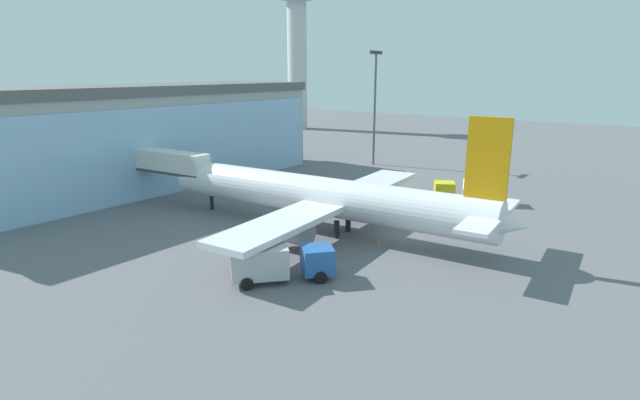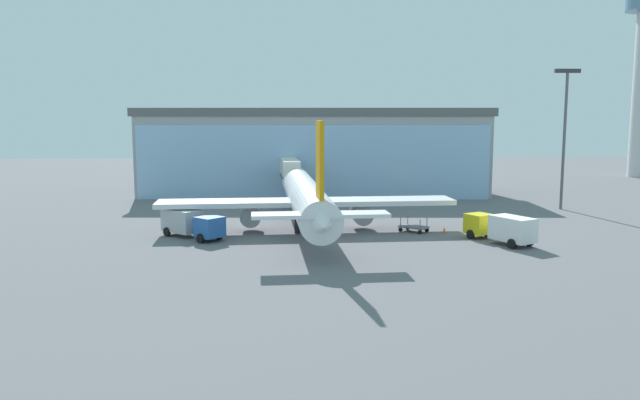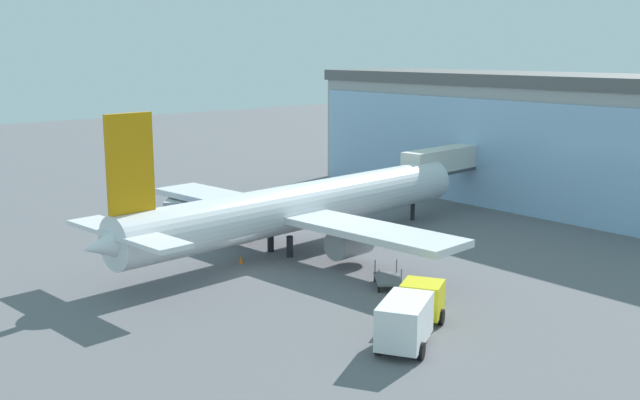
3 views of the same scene
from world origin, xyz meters
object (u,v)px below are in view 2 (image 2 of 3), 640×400
jet_bridge (289,169)px  safety_cone_wingtip (444,230)px  apron_light_mast (565,126)px  safety_cone_nose (308,237)px  baggage_cart (414,227)px  catering_truck (191,223)px  fuel_truck (501,227)px  airplane (306,198)px

jet_bridge → safety_cone_wingtip: bearing=-148.7°
apron_light_mast → safety_cone_wingtip: (-18.66, -15.48, -10.24)m
safety_cone_nose → apron_light_mast: bearing=30.2°
jet_bridge → baggage_cart: (12.93, -22.06, -4.14)m
safety_cone_wingtip → safety_cone_nose: bearing=-166.1°
catering_truck → safety_cone_nose: bearing=33.9°
apron_light_mast → fuel_truck: size_ratio=2.35×
fuel_truck → safety_cone_wingtip: size_ratio=13.60×
jet_bridge → fuel_truck: (20.03, -27.93, -3.17)m
catering_truck → jet_bridge: bearing=111.5°
safety_cone_nose → safety_cone_wingtip: (13.90, 3.44, 0.00)m
fuel_truck → safety_cone_nose: bearing=55.8°
airplane → safety_cone_nose: (0.14, -5.65, -3.06)m
baggage_cart → safety_cone_wingtip: 3.09m
jet_bridge → safety_cone_wingtip: size_ratio=20.93×
baggage_cart → safety_cone_nose: bearing=59.8°
catering_truck → safety_cone_wingtip: catering_truck is taller
apron_light_mast → safety_cone_wingtip: apron_light_mast is taller
baggage_cart → safety_cone_nose: baggage_cart is taller
jet_bridge → baggage_cart: bearing=-153.7°
apron_light_mast → airplane: size_ratio=0.48×
airplane → safety_cone_nose: bearing=177.9°
apron_light_mast → catering_truck: bearing=-158.7°
airplane → safety_cone_nose: size_ratio=67.22×
jet_bridge → catering_truck: bearing=154.9°
jet_bridge → safety_cone_nose: jet_bridge is taller
jet_bridge → baggage_cart: 25.90m
airplane → apron_light_mast: bearing=-71.5°
jet_bridge → fuel_truck: bearing=-148.4°
airplane → catering_truck: size_ratio=5.39×
apron_light_mast → catering_truck: 48.07m
airplane → fuel_truck: airplane is taller
apron_light_mast → jet_bridge: bearing=168.5°
fuel_truck → baggage_cart: (-7.10, 5.87, -0.97)m
jet_bridge → apron_light_mast: bearing=-105.6°
apron_light_mast → airplane: (-32.70, -13.27, -7.18)m
fuel_truck → safety_cone_nose: 18.10m
apron_light_mast → safety_cone_nose: bearing=-149.8°
catering_truck → fuel_truck: size_ratio=0.92×
apron_light_mast → airplane: 36.01m
apron_light_mast → catering_truck: (-43.98, -17.18, -9.04)m
baggage_cart → apron_light_mast: bearing=-105.5°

